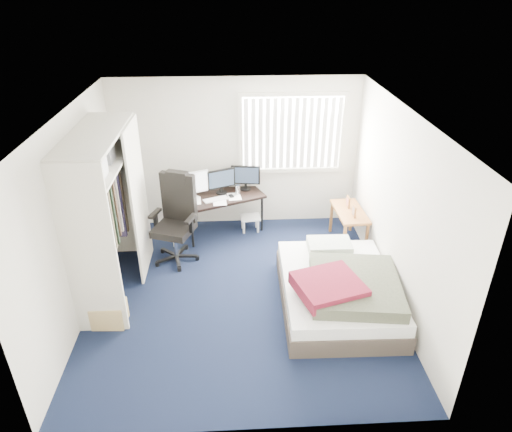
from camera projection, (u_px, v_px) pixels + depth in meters
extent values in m
plane|color=black|center=(241.00, 294.00, 6.24)|extent=(4.20, 4.20, 0.00)
plane|color=silver|center=(237.00, 154.00, 7.50)|extent=(4.00, 0.00, 4.00)
plane|color=silver|center=(245.00, 331.00, 3.80)|extent=(4.00, 0.00, 4.00)
plane|color=silver|center=(76.00, 218.00, 5.55)|extent=(0.00, 4.20, 4.20)
plane|color=silver|center=(398.00, 209.00, 5.75)|extent=(0.00, 4.20, 4.20)
plane|color=white|center=(238.00, 114.00, 5.06)|extent=(4.20, 4.20, 0.00)
cube|color=white|center=(292.00, 133.00, 7.36)|extent=(1.60, 0.02, 1.20)
cube|color=beige|center=(294.00, 94.00, 7.04)|extent=(1.72, 0.06, 0.06)
cube|color=beige|center=(291.00, 170.00, 7.63)|extent=(1.72, 0.06, 0.06)
cube|color=white|center=(292.00, 134.00, 7.31)|extent=(1.60, 0.04, 1.16)
cube|color=beige|center=(90.00, 254.00, 5.11)|extent=(0.60, 0.04, 2.20)
cube|color=beige|center=(122.00, 187.00, 6.70)|extent=(0.60, 0.04, 2.20)
cube|color=beige|center=(94.00, 134.00, 5.38)|extent=(0.60, 1.80, 0.04)
cube|color=beige|center=(99.00, 164.00, 5.56)|extent=(0.56, 1.74, 0.03)
cylinder|color=silver|center=(101.00, 173.00, 5.62)|extent=(0.03, 1.72, 0.03)
cube|color=#26262B|center=(105.00, 209.00, 5.75)|extent=(0.38, 1.10, 0.90)
cube|color=beige|center=(139.00, 200.00, 6.32)|extent=(0.03, 0.90, 2.20)
cube|color=white|center=(87.00, 168.00, 5.10)|extent=(0.38, 0.30, 0.24)
cube|color=gray|center=(98.00, 153.00, 5.55)|extent=(0.34, 0.28, 0.22)
cube|color=black|center=(222.00, 197.00, 7.45)|extent=(1.48, 1.09, 0.04)
cylinder|color=black|center=(192.00, 230.00, 7.17)|extent=(0.04, 0.04, 0.62)
cylinder|color=black|center=(182.00, 216.00, 7.57)|extent=(0.04, 0.04, 0.62)
cylinder|color=black|center=(262.00, 214.00, 7.64)|extent=(0.04, 0.04, 0.62)
cylinder|color=black|center=(249.00, 202.00, 8.04)|extent=(0.04, 0.04, 0.62)
cube|color=white|center=(193.00, 183.00, 7.23)|extent=(0.47, 0.22, 0.36)
cube|color=white|center=(193.00, 183.00, 7.23)|extent=(0.42, 0.18, 0.31)
cube|color=black|center=(221.00, 179.00, 7.42)|extent=(0.46, 0.21, 0.32)
cube|color=#1E2838|center=(221.00, 179.00, 7.42)|extent=(0.40, 0.17, 0.27)
cube|color=black|center=(246.00, 175.00, 7.55)|extent=(0.46, 0.21, 0.32)
cube|color=#1E2838|center=(246.00, 175.00, 7.55)|extent=(0.40, 0.17, 0.27)
cube|color=white|center=(216.00, 199.00, 7.31)|extent=(0.42, 0.28, 0.02)
cube|color=black|center=(231.00, 196.00, 7.41)|extent=(0.09, 0.12, 0.02)
cylinder|color=silver|center=(238.00, 190.00, 7.47)|extent=(0.08, 0.08, 0.16)
cube|color=white|center=(222.00, 196.00, 7.44)|extent=(0.38, 0.37, 0.00)
cube|color=black|center=(176.00, 256.00, 6.97)|extent=(0.82, 0.82, 0.13)
cylinder|color=silver|center=(175.00, 243.00, 6.86)|extent=(0.06, 0.06, 0.42)
cube|color=black|center=(174.00, 229.00, 6.74)|extent=(0.68, 0.68, 0.11)
cube|color=black|center=(179.00, 197.00, 6.75)|extent=(0.53, 0.28, 0.74)
cube|color=black|center=(177.00, 177.00, 6.60)|extent=(0.34, 0.23, 0.17)
cube|color=black|center=(155.00, 213.00, 6.71)|extent=(0.17, 0.30, 0.04)
cube|color=black|center=(191.00, 219.00, 6.57)|extent=(0.17, 0.30, 0.04)
cube|color=white|center=(250.00, 217.00, 7.66)|extent=(0.35, 0.29, 0.03)
cylinder|color=white|center=(244.00, 227.00, 7.63)|extent=(0.04, 0.04, 0.24)
cylinder|color=white|center=(243.00, 222.00, 7.79)|extent=(0.04, 0.04, 0.24)
cylinder|color=white|center=(258.00, 226.00, 7.66)|extent=(0.04, 0.04, 0.24)
cylinder|color=white|center=(256.00, 221.00, 7.82)|extent=(0.04, 0.04, 0.24)
cube|color=brown|center=(350.00, 212.00, 7.16)|extent=(0.47, 0.88, 0.04)
cube|color=brown|center=(344.00, 241.00, 6.94)|extent=(0.04, 0.04, 0.55)
cube|color=brown|center=(331.00, 217.00, 7.62)|extent=(0.04, 0.04, 0.55)
cube|color=brown|center=(366.00, 240.00, 6.98)|extent=(0.04, 0.04, 0.55)
cube|color=brown|center=(351.00, 216.00, 7.66)|extent=(0.04, 0.04, 0.55)
cube|color=brown|center=(354.00, 211.00, 6.94)|extent=(0.03, 0.14, 0.18)
cube|color=brown|center=(348.00, 202.00, 7.22)|extent=(0.03, 0.14, 0.18)
cube|color=#3D342C|center=(336.00, 296.00, 6.00)|extent=(1.47, 1.94, 0.25)
cube|color=white|center=(338.00, 284.00, 5.90)|extent=(1.43, 1.90, 0.17)
cube|color=beige|center=(329.00, 246.00, 6.43)|extent=(0.61, 0.41, 0.14)
cube|color=#363B2C|center=(355.00, 286.00, 5.62)|extent=(1.21, 1.31, 0.18)
cube|color=#530E23|center=(328.00, 286.00, 5.48)|extent=(0.92, 0.89, 0.16)
cube|color=tan|center=(109.00, 314.00, 5.66)|extent=(0.41, 0.32, 0.30)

